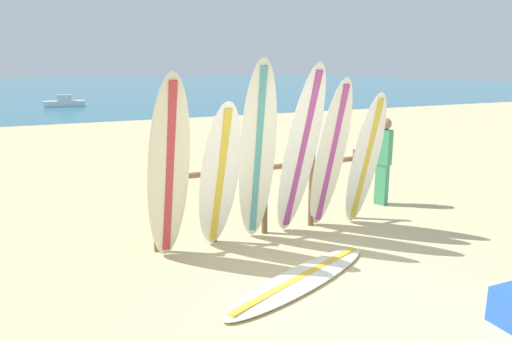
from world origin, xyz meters
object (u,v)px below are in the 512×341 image
object	(u,v)px
surfboard_leaning_center	(300,153)
small_boat_offshore	(64,102)
surfboard_leaning_far_left	(169,171)
surfboard_lying_on_sand	(301,279)
surfboard_rack	(265,187)
surfboard_leaning_left	(219,178)
surfboard_leaning_center_right	(330,156)
surfboard_leaning_right	(365,161)
beachgoer_standing	(383,157)
surfboard_leaning_center_left	(257,154)

from	to	relation	value
surfboard_leaning_center	small_boat_offshore	distance (m)	25.07
surfboard_leaning_far_left	surfboard_lying_on_sand	size ratio (longest dim) A/B	0.96
surfboard_rack	surfboard_leaning_left	bearing A→B (deg)	-153.93
surfboard_leaning_far_left	surfboard_lying_on_sand	bearing A→B (deg)	-44.21
surfboard_leaning_center_right	surfboard_leaning_left	bearing A→B (deg)	-176.53
surfboard_rack	surfboard_leaning_left	xyz separation A→B (m)	(-0.87, -0.43, 0.33)
surfboard_leaning_center_right	surfboard_leaning_right	world-z (taller)	surfboard_leaning_center_right
surfboard_leaning_center_right	beachgoer_standing	distance (m)	1.83
surfboard_leaning_far_left	surfboard_leaning_center	size ratio (longest dim) A/B	0.96
surfboard_leaning_far_left	beachgoer_standing	world-z (taller)	surfboard_leaning_far_left
surfboard_lying_on_sand	beachgoer_standing	world-z (taller)	beachgoer_standing
surfboard_lying_on_sand	small_boat_offshore	xyz separation A→B (m)	(-1.09, 26.21, 0.22)
surfboard_rack	surfboard_leaning_center_left	xyz separation A→B (m)	(-0.29, -0.35, 0.58)
surfboard_leaning_center_right	small_boat_offshore	xyz separation A→B (m)	(-2.35, 24.90, -0.91)
surfboard_rack	surfboard_leaning_far_left	distance (m)	1.68
surfboard_rack	beachgoer_standing	xyz separation A→B (m)	(2.58, 0.42, 0.16)
surfboard_leaning_far_left	surfboard_lying_on_sand	distance (m)	2.07
small_boat_offshore	surfboard_leaning_right	bearing A→B (deg)	-83.39
surfboard_leaning_center_right	surfboard_leaning_far_left	bearing A→B (deg)	-177.01
surfboard_leaning_far_left	beachgoer_standing	bearing A→B (deg)	11.87
surfboard_leaning_center_left	surfboard_lying_on_sand	world-z (taller)	surfboard_leaning_center_left
surfboard_leaning_far_left	surfboard_leaning_center_right	xyz separation A→B (m)	(2.48, 0.13, -0.05)
surfboard_rack	surfboard_leaning_center	distance (m)	0.78
surfboard_rack	surfboard_lying_on_sand	distance (m)	1.80
surfboard_leaning_center_right	surfboard_lying_on_sand	bearing A→B (deg)	-133.72
surfboard_leaning_far_left	surfboard_leaning_center	distance (m)	1.91
small_boat_offshore	beachgoer_standing	bearing A→B (deg)	-80.61
surfboard_leaning_center_left	small_boat_offshore	distance (m)	24.97
surfboard_leaning_center_right	beachgoer_standing	size ratio (longest dim) A/B	1.48
surfboard_leaning_center_left	surfboard_leaning_center_right	bearing A→B (deg)	1.37
surfboard_leaning_right	surfboard_lying_on_sand	bearing A→B (deg)	-146.54
surfboard_rack	small_boat_offshore	distance (m)	24.62
surfboard_leaning_center_right	surfboard_leaning_center_left	bearing A→B (deg)	-178.63
surfboard_leaning_right	surfboard_leaning_center	bearing A→B (deg)	178.28
surfboard_leaning_center	surfboard_lying_on_sand	world-z (taller)	surfboard_leaning_center
surfboard_leaning_right	beachgoer_standing	size ratio (longest dim) A/B	1.34
surfboard_leaning_center_right	surfboard_lying_on_sand	distance (m)	2.14
surfboard_leaning_center_left	small_boat_offshore	size ratio (longest dim) A/B	1.11
surfboard_leaning_left	surfboard_leaning_center_left	bearing A→B (deg)	7.77
surfboard_leaning_right	surfboard_lying_on_sand	xyz separation A→B (m)	(-1.81, -1.20, -1.03)
surfboard_leaning_center_left	surfboard_leaning_left	bearing A→B (deg)	-172.23
surfboard_rack	surfboard_leaning_right	distance (m)	1.58
surfboard_leaning_left	beachgoer_standing	bearing A→B (deg)	13.78
small_boat_offshore	surfboard_leaning_center_right	bearing A→B (deg)	-84.61
surfboard_rack	surfboard_leaning_center	xyz separation A→B (m)	(0.36, -0.40, 0.55)
surfboard_leaning_left	surfboard_leaning_center_left	world-z (taller)	surfboard_leaning_center_left
surfboard_leaning_left	surfboard_leaning_right	size ratio (longest dim) A/B	0.98
surfboard_rack	beachgoer_standing	bearing A→B (deg)	9.23
surfboard_leaning_center_left	surfboard_leaning_center	size ratio (longest dim) A/B	1.02
surfboard_leaning_center	surfboard_leaning_center_right	world-z (taller)	surfboard_leaning_center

